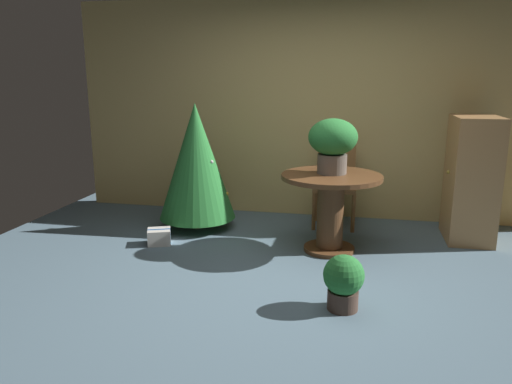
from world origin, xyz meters
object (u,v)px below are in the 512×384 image
at_px(gift_box_cream, 159,237).
at_px(wooden_cabinet, 471,179).
at_px(wooden_chair_far, 336,180).
at_px(flower_vase, 333,141).
at_px(holiday_tree, 196,161).
at_px(round_dining_table, 331,202).
at_px(potted_plant, 343,281).

xyz_separation_m(gift_box_cream, wooden_cabinet, (3.13, 0.84, 0.57)).
height_order(wooden_chair_far, wooden_cabinet, wooden_cabinet).
distance_m(flower_vase, holiday_tree, 1.59).
bearing_deg(round_dining_table, gift_box_cream, -174.32).
distance_m(wooden_chair_far, gift_box_cream, 2.09).
bearing_deg(holiday_tree, potted_plant, -44.96).
distance_m(wooden_chair_far, holiday_tree, 1.60).
bearing_deg(potted_plant, gift_box_cream, 150.59).
bearing_deg(holiday_tree, wooden_chair_far, 16.77).
distance_m(holiday_tree, gift_box_cream, 0.95).
xyz_separation_m(flower_vase, potted_plant, (0.18, -1.30, -0.86)).
bearing_deg(wooden_chair_far, flower_vase, -90.23).
height_order(wooden_chair_far, potted_plant, wooden_chair_far).
bearing_deg(wooden_cabinet, gift_box_cream, -165.00).
bearing_deg(holiday_tree, flower_vase, -14.51).
relative_size(round_dining_table, wooden_chair_far, 1.03).
bearing_deg(gift_box_cream, flower_vase, 7.47).
relative_size(round_dining_table, holiday_tree, 0.69).
height_order(flower_vase, holiday_tree, holiday_tree).
height_order(wooden_cabinet, potted_plant, wooden_cabinet).
bearing_deg(wooden_cabinet, wooden_chair_far, 170.49).
bearing_deg(wooden_cabinet, holiday_tree, -175.66).
bearing_deg(gift_box_cream, holiday_tree, 71.06).
height_order(flower_vase, gift_box_cream, flower_vase).
relative_size(holiday_tree, gift_box_cream, 4.89).
xyz_separation_m(round_dining_table, potted_plant, (0.18, -1.25, -0.27)).
bearing_deg(potted_plant, flower_vase, 97.96).
relative_size(holiday_tree, potted_plant, 3.34).
bearing_deg(holiday_tree, wooden_cabinet, 4.34).
distance_m(round_dining_table, wooden_chair_far, 0.90).
height_order(round_dining_table, holiday_tree, holiday_tree).
bearing_deg(wooden_chair_far, potted_plant, -85.25).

